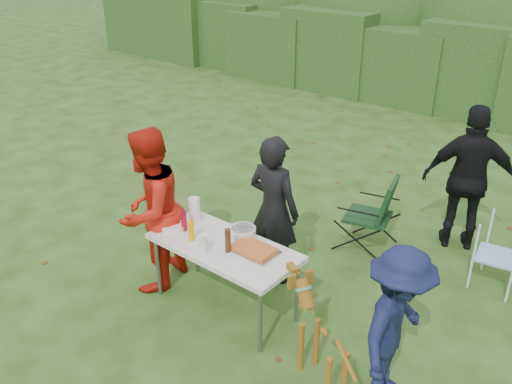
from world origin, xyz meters
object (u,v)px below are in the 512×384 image
Objects in this scene: folding_table at (224,250)px; person_cook at (274,210)px; camping_chair at (368,212)px; paper_towel_roll at (195,210)px; lawn_chair at (500,254)px; person_red_jacket at (149,211)px; mustard_bottle at (191,231)px; beer_bottle at (228,241)px; child at (396,328)px; dog at (323,345)px; ketchup_bottle at (184,221)px; person_black_puffy at (469,179)px.

folding_table is 0.91× the size of person_cook.
person_cook is at bearing 53.78° from camping_chair.
person_cook is 6.33× the size of paper_towel_roll.
person_cook is at bearing 25.69° from lawn_chair.
person_cook is 0.83m from paper_towel_roll.
paper_towel_roll is at bearing 163.80° from folding_table.
person_red_jacket is 0.58m from mustard_bottle.
camping_chair is at bearing -2.52° from lawn_chair.
mustard_bottle is (-0.31, -0.13, 0.15)m from folding_table.
person_cook is 6.85× the size of beer_bottle.
dog is (-0.50, -0.24, -0.28)m from child.
paper_towel_roll is at bearing 118.76° from person_red_jacket.
person_cook reaches higher than camping_chair.
camping_chair is at bearing -114.50° from person_cook.
beer_bottle is (0.42, 0.07, 0.02)m from mustard_bottle.
ketchup_bottle is at bearing 19.56° from dog.
camping_chair is at bearing 59.14° from paper_towel_roll.
person_red_jacket is at bearing -135.85° from paper_towel_roll.
dog is 4.45× the size of mustard_bottle.
lawn_chair is at bearing 37.65° from paper_towel_roll.
beer_bottle is at bearing 80.26° from person_red_jacket.
ketchup_bottle is (0.39, 0.11, -0.03)m from person_red_jacket.
person_black_puffy is at bearing 63.03° from folding_table.
mustard_bottle is (-0.82, -2.08, 0.38)m from camping_chair.
beer_bottle is (0.09, -0.81, 0.04)m from person_cook.
person_red_jacket reaches higher than ketchup_bottle.
mustard_bottle is at bearing 34.55° from person_black_puffy.
dog is 0.96× the size of camping_chair.
person_red_jacket is 2.56m from camping_chair.
child reaches higher than camping_chair.
person_red_jacket reaches higher than paper_towel_roll.
lawn_chair is (0.17, 2.13, -0.31)m from child.
person_black_puffy is 1.21m from camping_chair.
paper_towel_roll is at bearing 130.03° from mustard_bottle.
person_red_jacket reaches higher than child.
lawn_chair is (2.87, 2.28, -0.48)m from person_red_jacket.
person_black_puffy reaches higher than person_red_jacket.
person_red_jacket is at bearing 87.18° from child.
dog is at bearing 72.25° from person_red_jacket.
lawn_chair is 3.31× the size of beer_bottle.
person_red_jacket reaches higher than lawn_chair.
person_red_jacket is 1.00m from beer_bottle.
person_cook is at bearing 119.65° from person_red_jacket.
dog is 1.87m from ketchup_bottle.
paper_towel_roll is (-1.92, -2.53, -0.01)m from person_black_puffy.
lawn_chair is at bearing 44.49° from mustard_bottle.
child is at bearing 109.63° from camping_chair.
person_black_puffy is 6.77× the size of paper_towel_roll.
paper_towel_roll is at bearing 28.02° from person_black_puffy.
child is at bearing 76.17° from lawn_chair.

